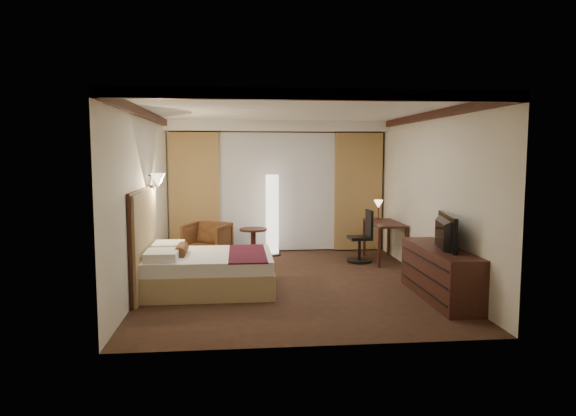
{
  "coord_description": "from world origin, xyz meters",
  "views": [
    {
      "loc": [
        -0.82,
        -7.97,
        2.03
      ],
      "look_at": [
        0.0,
        0.4,
        1.15
      ],
      "focal_mm": 32.0,
      "sensor_mm": 36.0,
      "label": 1
    }
  ],
  "objects": [
    {
      "name": "right_wall",
      "position": [
        2.25,
        0.0,
        1.35
      ],
      "size": [
        0.02,
        5.5,
        2.7
      ],
      "primitive_type": "cube",
      "color": "beige",
      "rests_on": "floor"
    },
    {
      "name": "television",
      "position": [
        1.97,
        -1.13,
        1.03
      ],
      "size": [
        0.8,
        1.15,
        0.14
      ],
      "primitive_type": "imported",
      "rotation": [
        0.0,
        0.0,
        1.38
      ],
      "color": "black",
      "rests_on": "dresser"
    },
    {
      "name": "desk_lamp",
      "position": [
        1.95,
        1.91,
        0.92
      ],
      "size": [
        0.18,
        0.18,
        0.34
      ],
      "primitive_type": null,
      "color": "#FFD899",
      "rests_on": "desk"
    },
    {
      "name": "floor_lamp",
      "position": [
        -0.14,
        2.25,
        0.82
      ],
      "size": [
        0.35,
        0.35,
        1.64
      ],
      "primitive_type": null,
      "color": "white",
      "rests_on": "floor"
    },
    {
      "name": "floor",
      "position": [
        0.0,
        0.0,
        0.0
      ],
      "size": [
        4.5,
        5.5,
        0.01
      ],
      "primitive_type": "cube",
      "color": "#302212",
      "rests_on": "ground"
    },
    {
      "name": "wall_sconce",
      "position": [
        -2.09,
        0.39,
        1.62
      ],
      "size": [
        0.24,
        0.24,
        0.24
      ],
      "primitive_type": null,
      "color": "white",
      "rests_on": "left_wall"
    },
    {
      "name": "dresser",
      "position": [
        2.0,
        -1.13,
        0.36
      ],
      "size": [
        0.5,
        1.87,
        0.73
      ],
      "primitive_type": null,
      "color": "black",
      "rests_on": "floor"
    },
    {
      "name": "headboard",
      "position": [
        -2.2,
        -0.34,
        0.75
      ],
      "size": [
        0.12,
        1.76,
        1.5
      ],
      "primitive_type": null,
      "color": "tan",
      "rests_on": "floor"
    },
    {
      "name": "bed",
      "position": [
        -1.25,
        -0.34,
        0.27
      ],
      "size": [
        1.88,
        1.46,
        0.55
      ],
      "primitive_type": null,
      "color": "white",
      "rests_on": "floor"
    },
    {
      "name": "side_table",
      "position": [
        -0.53,
        1.94,
        0.3
      ],
      "size": [
        0.54,
        0.54,
        0.59
      ],
      "primitive_type": null,
      "color": "black",
      "rests_on": "floor"
    },
    {
      "name": "armchair",
      "position": [
        -1.42,
        1.92,
        0.39
      ],
      "size": [
        0.98,
        0.95,
        0.79
      ],
      "primitive_type": "imported",
      "rotation": [
        0.0,
        0.0,
        -0.39
      ],
      "color": "#4B2816",
      "rests_on": "floor"
    },
    {
      "name": "back_wall",
      "position": [
        0.0,
        2.75,
        1.35
      ],
      "size": [
        4.5,
        0.02,
        2.7
      ],
      "primitive_type": "cube",
      "color": "beige",
      "rests_on": "floor"
    },
    {
      "name": "desk",
      "position": [
        1.95,
        1.46,
        0.38
      ],
      "size": [
        0.55,
        1.2,
        0.75
      ],
      "primitive_type": null,
      "color": "black",
      "rests_on": "floor"
    },
    {
      "name": "curtain_right_drape",
      "position": [
        1.7,
        2.61,
        1.25
      ],
      "size": [
        1.0,
        0.14,
        2.45
      ],
      "primitive_type": "cube",
      "color": "tan",
      "rests_on": "back_wall"
    },
    {
      "name": "curtain_sheer",
      "position": [
        0.0,
        2.67,
        1.25
      ],
      "size": [
        2.48,
        0.04,
        2.45
      ],
      "primitive_type": "cube",
      "color": "silver",
      "rests_on": "back_wall"
    },
    {
      "name": "soffit",
      "position": [
        0.0,
        2.5,
        2.6
      ],
      "size": [
        4.5,
        0.5,
        0.2
      ],
      "primitive_type": "cube",
      "color": "white",
      "rests_on": "ceiling"
    },
    {
      "name": "left_wall",
      "position": [
        -2.25,
        0.0,
        1.35
      ],
      "size": [
        0.02,
        5.5,
        2.7
      ],
      "primitive_type": "cube",
      "color": "beige",
      "rests_on": "floor"
    },
    {
      "name": "ceiling",
      "position": [
        0.0,
        0.0,
        2.7
      ],
      "size": [
        4.5,
        5.5,
        0.01
      ],
      "primitive_type": "cube",
      "color": "white",
      "rests_on": "back_wall"
    },
    {
      "name": "office_chair",
      "position": [
        1.46,
        1.41,
        0.5
      ],
      "size": [
        0.5,
        0.5,
        0.99
      ],
      "primitive_type": null,
      "rotation": [
        0.0,
        0.0,
        0.04
      ],
      "color": "black",
      "rests_on": "floor"
    },
    {
      "name": "crown_molding",
      "position": [
        0.0,
        0.0,
        2.64
      ],
      "size": [
        4.5,
        5.5,
        0.12
      ],
      "primitive_type": null,
      "color": "black",
      "rests_on": "ceiling"
    },
    {
      "name": "curtain_left_drape",
      "position": [
        -1.7,
        2.61,
        1.25
      ],
      "size": [
        1.0,
        0.14,
        2.45
      ],
      "primitive_type": "cube",
      "color": "tan",
      "rests_on": "back_wall"
    }
  ]
}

